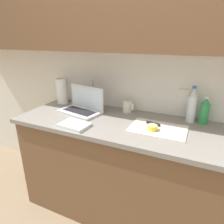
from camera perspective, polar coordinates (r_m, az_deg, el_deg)
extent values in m
plane|color=#847056|center=(2.07, 9.07, -27.28)|extent=(12.00, 12.00, 0.00)
cube|color=white|center=(1.77, 14.77, 12.49)|extent=(5.20, 0.06, 2.60)
cube|color=white|center=(2.03, -6.74, 7.40)|extent=(0.09, 0.01, 0.12)
cube|color=white|center=(1.76, 19.86, 4.19)|extent=(0.09, 0.01, 0.12)
cube|color=brown|center=(1.78, 9.88, -17.93)|extent=(2.16, 0.62, 0.85)
cube|color=gray|center=(1.55, 10.87, -4.88)|extent=(2.22, 0.66, 0.03)
cube|color=silver|center=(1.81, -9.31, 0.00)|extent=(0.41, 0.29, 0.02)
cube|color=black|center=(1.81, -9.33, 0.32)|extent=(0.33, 0.19, 0.00)
cube|color=silver|center=(1.85, -7.26, 4.15)|extent=(0.38, 0.09, 0.22)
cube|color=silver|center=(1.84, -7.38, 4.10)|extent=(0.33, 0.07, 0.18)
cube|color=silver|center=(1.52, 13.00, -4.68)|extent=(0.41, 0.28, 0.01)
cube|color=silver|center=(1.51, 16.42, -4.85)|extent=(0.18, 0.08, 0.00)
cylinder|color=black|center=(1.56, 11.69, -3.24)|extent=(0.11, 0.05, 0.02)
cylinder|color=yellow|center=(1.47, 11.47, -4.40)|extent=(0.07, 0.07, 0.04)
cylinder|color=#F4EAA3|center=(1.47, 11.52, -3.71)|extent=(0.06, 0.06, 0.00)
cylinder|color=#2D934C|center=(1.71, 24.82, -0.46)|extent=(0.07, 0.07, 0.16)
cone|color=#2D934C|center=(1.68, 25.33, 2.81)|extent=(0.06, 0.06, 0.04)
cylinder|color=white|center=(1.67, 25.49, 3.82)|extent=(0.03, 0.03, 0.02)
cylinder|color=silver|center=(1.70, 21.75, 0.79)|extent=(0.07, 0.07, 0.21)
cone|color=silver|center=(1.66, 22.37, 5.22)|extent=(0.06, 0.06, 0.06)
cylinder|color=#3366B2|center=(1.65, 22.56, 6.58)|extent=(0.03, 0.03, 0.02)
cylinder|color=silver|center=(1.81, 4.32, 1.50)|extent=(0.08, 0.08, 0.10)
cube|color=silver|center=(1.79, 5.86, 1.42)|extent=(0.02, 0.01, 0.06)
cylinder|color=white|center=(2.10, -14.09, 5.87)|extent=(0.11, 0.11, 0.25)
cube|color=white|center=(1.55, -10.64, -3.66)|extent=(0.23, 0.18, 0.02)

